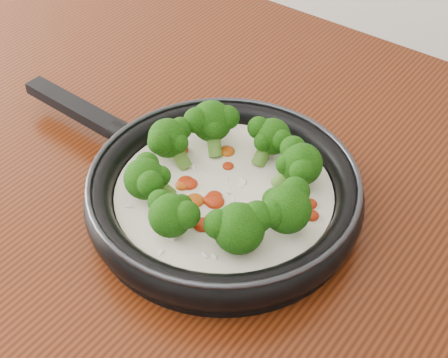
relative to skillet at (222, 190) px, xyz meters
The scene contains 1 object.
skillet is the anchor object (origin of this frame).
Camera 1 is at (0.37, 0.61, 1.44)m, focal length 52.95 mm.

